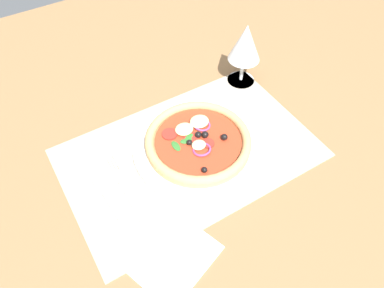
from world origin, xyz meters
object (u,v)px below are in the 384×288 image
pizza (198,141)px  plate (198,147)px  fork (124,186)px  napkin (171,255)px  wine_glass (245,45)px  knife (101,185)px

pizza → plate: bearing=-101.2°
pizza → fork: bearing=-178.1°
pizza → napkin: 22.82cm
pizza → wine_glass: bearing=32.8°
knife → napkin: bearing=-168.8°
plate → knife: plate is taller
wine_glass → knife: bearing=-164.5°
pizza → napkin: size_ratio=1.57×
fork → wine_glass: wine_glass is taller
pizza → wine_glass: 24.72cm
wine_glass → plate: bearing=-147.1°
wine_glass → fork: bearing=-159.9°
fork → pizza: bearing=-86.4°
pizza → knife: 20.30cm
knife → napkin: (4.61, -18.24, -0.47)cm
fork → wine_glass: 39.88cm
fork → napkin: size_ratio=1.35×
plate → fork: size_ratio=1.44×
wine_glass → napkin: wine_glass is taller
plate → knife: bearing=174.9°
pizza → napkin: pizza is taller
plate → fork: plate is taller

